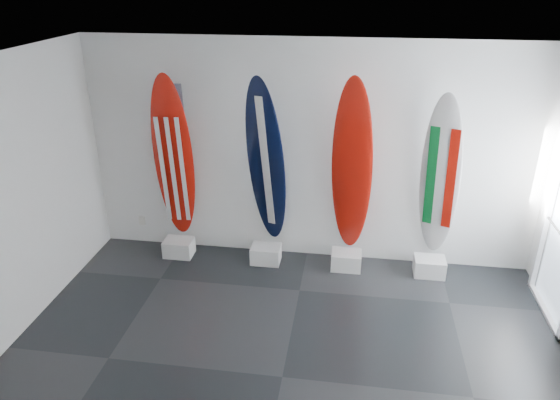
% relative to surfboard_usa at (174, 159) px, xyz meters
% --- Properties ---
extents(floor, '(6.00, 6.00, 0.00)m').
position_rel_surfboard_usa_xyz_m(floor, '(1.80, -2.28, -1.42)').
color(floor, black).
rests_on(floor, ground).
extents(ceiling, '(6.00, 6.00, 0.00)m').
position_rel_surfboard_usa_xyz_m(ceiling, '(1.80, -2.28, 1.58)').
color(ceiling, white).
rests_on(ceiling, wall_back).
extents(wall_back, '(6.00, 0.00, 6.00)m').
position_rel_surfboard_usa_xyz_m(wall_back, '(1.80, 0.22, 0.08)').
color(wall_back, white).
rests_on(wall_back, ground).
extents(display_block_usa, '(0.40, 0.30, 0.24)m').
position_rel_surfboard_usa_xyz_m(display_block_usa, '(0.00, -0.10, -1.30)').
color(display_block_usa, silver).
rests_on(display_block_usa, floor).
extents(surfboard_usa, '(0.56, 0.41, 2.36)m').
position_rel_surfboard_usa_xyz_m(surfboard_usa, '(0.00, 0.00, 0.00)').
color(surfboard_usa, '#9E1108').
rests_on(surfboard_usa, display_block_usa).
extents(display_block_navy, '(0.40, 0.30, 0.24)m').
position_rel_surfboard_usa_xyz_m(display_block_navy, '(1.26, -0.10, -1.30)').
color(display_block_navy, silver).
rests_on(display_block_navy, floor).
extents(surfboard_navy, '(0.67, 0.64, 2.37)m').
position_rel_surfboard_usa_xyz_m(surfboard_navy, '(1.26, 0.00, 0.00)').
color(surfboard_navy, black).
rests_on(surfboard_navy, display_block_navy).
extents(display_block_swiss, '(0.40, 0.30, 0.24)m').
position_rel_surfboard_usa_xyz_m(display_block_swiss, '(2.37, -0.10, -1.30)').
color(display_block_swiss, silver).
rests_on(display_block_swiss, floor).
extents(surfboard_swiss, '(0.59, 0.41, 2.38)m').
position_rel_surfboard_usa_xyz_m(surfboard_swiss, '(2.37, 0.00, 0.01)').
color(surfboard_swiss, '#9E1108').
rests_on(surfboard_swiss, display_block_swiss).
extents(display_block_italy, '(0.40, 0.30, 0.24)m').
position_rel_surfboard_usa_xyz_m(display_block_italy, '(3.47, -0.10, -1.30)').
color(display_block_italy, silver).
rests_on(display_block_italy, floor).
extents(surfboard_italy, '(0.61, 0.53, 2.23)m').
position_rel_surfboard_usa_xyz_m(surfboard_italy, '(3.47, 0.00, -0.07)').
color(surfboard_italy, silver).
rests_on(surfboard_italy, display_block_italy).
extents(wall_outlet, '(0.09, 0.02, 0.13)m').
position_rel_surfboard_usa_xyz_m(wall_outlet, '(-0.65, 0.20, -1.07)').
color(wall_outlet, silver).
rests_on(wall_outlet, wall_back).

